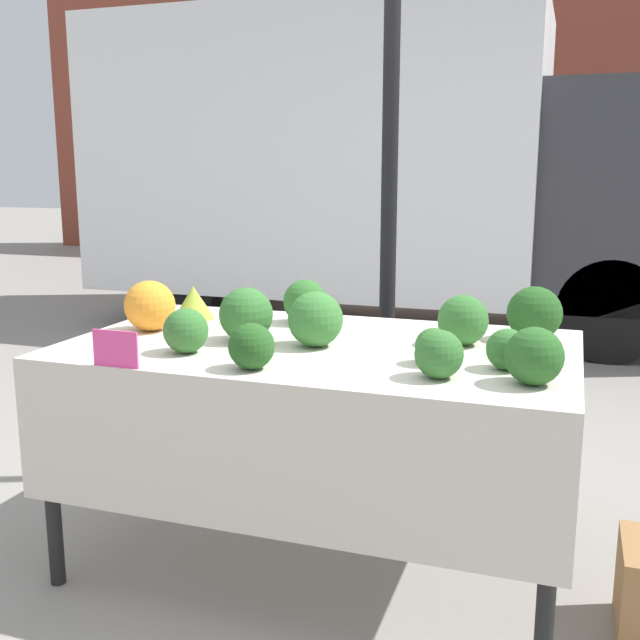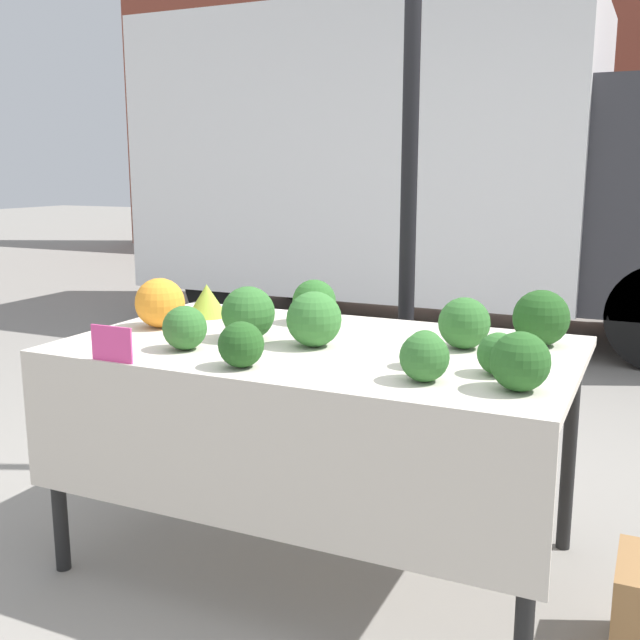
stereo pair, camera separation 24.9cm
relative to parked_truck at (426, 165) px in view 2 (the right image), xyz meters
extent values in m
plane|color=gray|center=(0.87, -4.06, -1.39)|extent=(40.00, 40.00, 0.00)
cube|color=brown|center=(0.87, 5.26, 1.13)|extent=(16.00, 0.60, 5.04)
cylinder|color=black|center=(0.89, -3.21, -0.07)|extent=(0.07, 0.07, 2.64)
cube|color=white|center=(-0.50, 0.00, 0.09)|extent=(3.77, 1.89, 2.29)
cylinder|color=black|center=(-1.54, -0.76, -1.02)|extent=(0.75, 0.22, 0.75)
cylinder|color=black|center=(-1.54, 0.76, -1.02)|extent=(0.75, 0.22, 0.75)
cube|color=beige|center=(0.87, -4.06, -0.62)|extent=(1.68, 1.00, 0.03)
cube|color=beige|center=(0.87, -4.56, -0.85)|extent=(1.68, 0.01, 0.43)
cylinder|color=black|center=(0.09, -4.50, -1.01)|extent=(0.05, 0.05, 0.76)
cylinder|color=black|center=(1.64, -4.50, -1.01)|extent=(0.05, 0.05, 0.76)
cylinder|color=black|center=(0.09, -3.63, -1.01)|extent=(0.05, 0.05, 0.76)
cylinder|color=black|center=(1.64, -3.63, -1.01)|extent=(0.05, 0.05, 0.76)
sphere|color=orange|center=(0.22, -4.07, -0.52)|extent=(0.18, 0.18, 0.18)
cone|color=#93B238|center=(0.26, -3.83, -0.54)|extent=(0.16, 0.16, 0.13)
sphere|color=#336B2D|center=(1.32, -4.36, -0.54)|extent=(0.14, 0.14, 0.14)
sphere|color=#2D6628|center=(0.70, -3.76, -0.52)|extent=(0.17, 0.17, 0.17)
sphere|color=#387533|center=(0.86, -4.11, -0.52)|extent=(0.18, 0.18, 0.18)
sphere|color=#336B2D|center=(1.32, -3.94, -0.52)|extent=(0.17, 0.17, 0.17)
sphere|color=#336B2D|center=(0.62, -4.11, -0.51)|extent=(0.18, 0.18, 0.18)
sphere|color=#336B2D|center=(1.28, -4.21, -0.55)|extent=(0.11, 0.11, 0.11)
sphere|color=#336B2D|center=(0.51, -4.33, -0.53)|extent=(0.14, 0.14, 0.14)
sphere|color=#285B23|center=(1.57, -4.34, -0.53)|extent=(0.16, 0.16, 0.16)
sphere|color=#23511E|center=(0.78, -4.44, -0.54)|extent=(0.14, 0.14, 0.14)
sphere|color=#23511E|center=(1.54, -3.78, -0.51)|extent=(0.19, 0.19, 0.19)
sphere|color=#336B2D|center=(1.49, -4.21, -0.55)|extent=(0.12, 0.12, 0.12)
cube|color=#EF4793|center=(0.39, -4.55, -0.55)|extent=(0.15, 0.01, 0.11)
camera|label=1|loc=(1.66, -6.38, -0.03)|focal=42.00mm
camera|label=2|loc=(1.89, -6.29, -0.03)|focal=42.00mm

